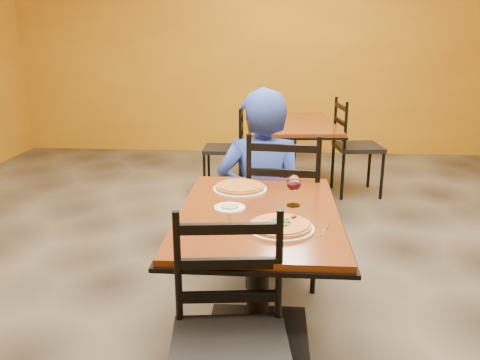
# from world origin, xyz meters

# --- Properties ---
(floor) EXTENTS (7.00, 8.00, 0.01)m
(floor) POSITION_xyz_m (0.00, 0.00, 0.00)
(floor) COLOR black
(floor) RESTS_ON ground
(wall_back) EXTENTS (7.00, 0.01, 3.00)m
(wall_back) POSITION_xyz_m (0.00, 4.00, 1.50)
(wall_back) COLOR #B48114
(wall_back) RESTS_ON ground
(table_main) EXTENTS (0.83, 1.23, 0.75)m
(table_main) POSITION_xyz_m (0.00, -0.50, 0.56)
(table_main) COLOR #682F10
(table_main) RESTS_ON floor
(table_second) EXTENTS (1.00, 1.39, 0.75)m
(table_second) POSITION_xyz_m (0.24, 2.15, 0.56)
(table_second) COLOR #682F10
(table_second) RESTS_ON floor
(chair_main_near) EXTENTS (0.48, 0.48, 0.97)m
(chair_main_near) POSITION_xyz_m (-0.08, -1.30, 0.48)
(chair_main_near) COLOR black
(chair_main_near) RESTS_ON floor
(chair_main_far) EXTENTS (0.51, 0.51, 1.03)m
(chair_main_far) POSITION_xyz_m (0.15, 0.25, 0.52)
(chair_main_far) COLOR black
(chair_main_far) RESTS_ON floor
(chair_second_left) EXTENTS (0.41, 0.41, 0.90)m
(chair_second_left) POSITION_xyz_m (-0.46, 2.15, 0.45)
(chair_second_left) COLOR black
(chair_second_left) RESTS_ON floor
(chair_second_right) EXTENTS (0.50, 0.50, 0.99)m
(chair_second_right) POSITION_xyz_m (0.94, 2.15, 0.50)
(chair_second_right) COLOR black
(chair_second_right) RESTS_ON floor
(diner) EXTENTS (0.65, 0.45, 1.28)m
(diner) POSITION_xyz_m (-0.01, 0.44, 0.64)
(diner) COLOR navy
(diner) RESTS_ON floor
(plate_main) EXTENTS (0.31, 0.31, 0.01)m
(plate_main) POSITION_xyz_m (0.11, -0.74, 0.76)
(plate_main) COLOR white
(plate_main) RESTS_ON table_main
(pizza_main) EXTENTS (0.28, 0.28, 0.02)m
(pizza_main) POSITION_xyz_m (0.11, -0.74, 0.77)
(pizza_main) COLOR maroon
(pizza_main) RESTS_ON plate_main
(plate_far) EXTENTS (0.31, 0.31, 0.01)m
(plate_far) POSITION_xyz_m (-0.12, -0.16, 0.76)
(plate_far) COLOR white
(plate_far) RESTS_ON table_main
(pizza_far) EXTENTS (0.28, 0.28, 0.02)m
(pizza_far) POSITION_xyz_m (-0.12, -0.16, 0.77)
(pizza_far) COLOR #B88723
(pizza_far) RESTS_ON plate_far
(side_plate) EXTENTS (0.16, 0.16, 0.01)m
(side_plate) POSITION_xyz_m (-0.15, -0.49, 0.76)
(side_plate) COLOR white
(side_plate) RESTS_ON table_main
(dip) EXTENTS (0.09, 0.09, 0.01)m
(dip) POSITION_xyz_m (-0.15, -0.49, 0.76)
(dip) COLOR tan
(dip) RESTS_ON side_plate
(wine_glass) EXTENTS (0.08, 0.08, 0.18)m
(wine_glass) POSITION_xyz_m (0.18, -0.41, 0.84)
(wine_glass) COLOR white
(wine_glass) RESTS_ON table_main
(fork) EXTENTS (0.06, 0.19, 0.00)m
(fork) POSITION_xyz_m (-0.13, -0.67, 0.75)
(fork) COLOR silver
(fork) RESTS_ON table_main
(knife) EXTENTS (0.08, 0.20, 0.00)m
(knife) POSITION_xyz_m (0.32, -0.72, 0.75)
(knife) COLOR silver
(knife) RESTS_ON table_main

